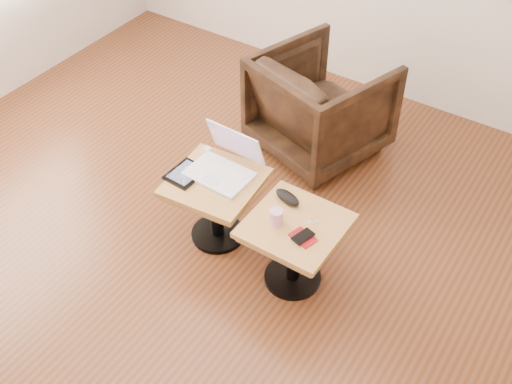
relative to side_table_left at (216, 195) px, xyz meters
The scene contains 11 objects.
room_shell 1.06m from the side_table_left, 86.76° to the right, with size 4.52×4.52×2.71m.
side_table_left is the anchor object (origin of this frame).
side_table_right 0.55m from the side_table_left, ahead, with size 0.49×0.49×0.44m.
laptop 0.19m from the side_table_left, 89.96° to the left, with size 0.36×0.34×0.24m.
tablet 0.21m from the side_table_left, 162.40° to the right, with size 0.18×0.22×0.02m.
charging_adapter 0.29m from the side_table_left, 136.35° to the left, with size 0.04×0.04×0.03m, color white.
glasses_case 0.45m from the side_table_left, 10.68° to the left, with size 0.16×0.07×0.05m, color black.
striped_cup 0.50m from the side_table_left, 11.95° to the right, with size 0.07×0.07×0.09m, color #F15598.
earbuds_tangle 0.62m from the side_table_left, ahead, with size 0.07×0.05×0.01m.
phone_on_sleeve 0.65m from the side_table_left, ahead, with size 0.15×0.13×0.02m.
armchair 1.07m from the side_table_left, 85.67° to the left, with size 0.75×0.77×0.70m, color black.
Camera 1 is at (1.63, -1.79, 2.80)m, focal length 45.00 mm.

